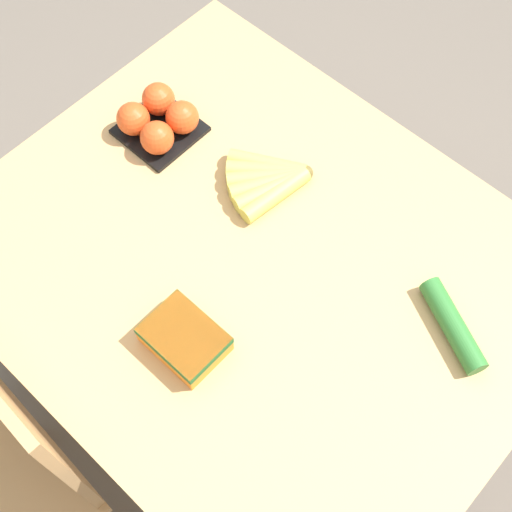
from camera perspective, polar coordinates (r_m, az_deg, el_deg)
The scene contains 6 objects.
ground_plane at distance 2.08m, azimuth 0.00°, elevation -10.19°, with size 12.00×12.00×0.00m, color #665B51.
dining_table at distance 1.48m, azimuth 0.00°, elevation -2.52°, with size 1.13×0.92×0.75m.
banana_bunch at distance 1.46m, azimuth 1.11°, elevation 6.12°, with size 0.17×0.18×0.04m.
tomato_pack at distance 1.54m, azimuth -7.84°, elevation 10.73°, with size 0.16×0.16×0.08m.
carrot_bag at distance 1.29m, azimuth -5.75°, elevation -6.56°, with size 0.14×0.11×0.05m.
cucumber_near at distance 1.35m, azimuth 15.48°, elevation -5.37°, with size 0.18×0.12×0.04m.
Camera 1 is at (-0.44, 0.47, 1.97)m, focal length 50.00 mm.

